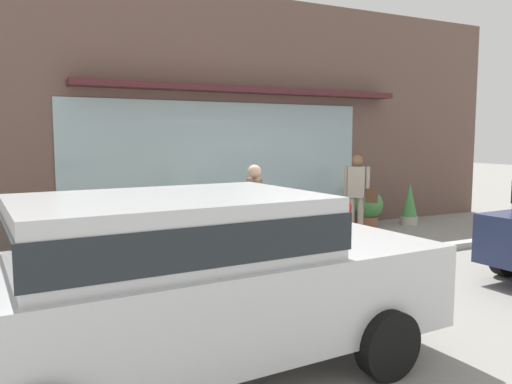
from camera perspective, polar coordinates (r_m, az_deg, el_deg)
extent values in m
plane|color=gray|center=(8.62, 7.80, -7.87)|extent=(60.00, 60.00, 0.00)
cube|color=#B2B2AD|center=(8.45, 8.58, -7.76)|extent=(14.00, 0.24, 0.12)
cube|color=brown|center=(11.16, -1.47, 8.46)|extent=(14.00, 0.36, 5.06)
cube|color=#9EB7BC|center=(10.75, -3.64, 4.00)|extent=(6.65, 0.03, 2.26)
cube|color=#4C1E23|center=(10.88, -0.67, 11.31)|extent=(7.25, 0.56, 0.12)
cube|color=#605E59|center=(11.11, -0.95, -3.70)|extent=(7.05, 0.20, 0.36)
cylinder|color=red|center=(10.02, 9.85, -5.76)|extent=(0.36, 0.36, 0.06)
cylinder|color=red|center=(9.95, 9.89, -3.85)|extent=(0.24, 0.24, 0.62)
sphere|color=red|center=(9.90, 9.93, -1.68)|extent=(0.27, 0.27, 0.27)
cylinder|color=red|center=(9.86, 9.14, -3.76)|extent=(0.10, 0.09, 0.09)
cylinder|color=red|center=(10.04, 10.62, -3.60)|extent=(0.10, 0.09, 0.09)
cylinder|color=red|center=(9.82, 10.44, -3.82)|extent=(0.09, 0.10, 0.09)
cylinder|color=#9E9384|center=(10.70, 11.61, -2.88)|extent=(0.12, 0.12, 0.85)
cylinder|color=#9E9384|center=(10.73, 10.66, -2.83)|extent=(0.12, 0.12, 0.85)
cube|color=#9E9384|center=(10.63, 11.22, 1.11)|extent=(0.38, 0.39, 0.64)
sphere|color=brown|center=(10.60, 11.27, 3.47)|extent=(0.23, 0.23, 0.23)
cylinder|color=#9E9384|center=(10.59, 12.40, 1.15)|extent=(0.08, 0.08, 0.61)
cylinder|color=#9E9384|center=(10.67, 10.05, 1.23)|extent=(0.08, 0.08, 0.61)
cube|color=#472D1E|center=(10.59, 12.83, -0.41)|extent=(0.24, 0.24, 0.28)
cylinder|color=#333847|center=(8.29, -0.05, -5.52)|extent=(0.12, 0.12, 0.81)
cylinder|color=#333847|center=(8.43, -0.31, -5.32)|extent=(0.12, 0.12, 0.81)
cube|color=brown|center=(8.24, -0.18, -0.59)|extent=(0.26, 0.32, 0.61)
sphere|color=tan|center=(8.20, -0.18, 2.31)|extent=(0.22, 0.22, 0.22)
cylinder|color=brown|center=(8.06, 0.15, -0.64)|extent=(0.08, 0.08, 0.58)
cylinder|color=brown|center=(8.43, -0.50, -0.34)|extent=(0.08, 0.08, 0.58)
cylinder|color=black|center=(8.60, 26.22, -6.32)|extent=(0.65, 0.21, 0.64)
cube|color=silver|center=(4.58, -6.81, -11.56)|extent=(4.58, 2.04, 0.77)
cube|color=silver|center=(4.35, -9.65, -4.05)|extent=(2.55, 1.79, 0.56)
cube|color=#1E2328|center=(4.35, -9.65, -4.05)|extent=(2.60, 1.82, 0.31)
cylinder|color=black|center=(6.09, 2.09, -10.80)|extent=(0.62, 0.21, 0.61)
cylinder|color=black|center=(4.71, 14.56, -16.20)|extent=(0.62, 0.21, 0.61)
cylinder|color=black|center=(5.27, -25.52, -14.16)|extent=(0.62, 0.21, 0.61)
cylinder|color=#33473D|center=(9.97, -9.23, -5.20)|extent=(0.51, 0.51, 0.26)
sphere|color=olive|center=(9.90, -9.27, -2.89)|extent=(0.65, 0.65, 0.65)
cylinder|color=#B7B2A3|center=(9.37, -21.09, -6.19)|extent=(0.33, 0.33, 0.29)
cone|color=#23562D|center=(9.27, -21.21, -3.00)|extent=(0.30, 0.30, 0.76)
cylinder|color=#B7B2A3|center=(12.75, 16.75, -3.05)|extent=(0.41, 0.41, 0.20)
cone|color=#4C934C|center=(12.69, 16.82, -0.84)|extent=(0.37, 0.37, 0.79)
cylinder|color=#9E6042|center=(12.26, 12.47, -3.22)|extent=(0.43, 0.43, 0.23)
sphere|color=#4C934C|center=(12.20, 12.52, -1.39)|extent=(0.66, 0.66, 0.66)
cylinder|color=#33473D|center=(10.46, -2.36, -4.71)|extent=(0.51, 0.51, 0.23)
cone|color=#23562D|center=(10.37, -2.37, -1.89)|extent=(0.46, 0.46, 0.81)
cylinder|color=#B7B2A3|center=(9.70, -14.26, -5.23)|extent=(0.25, 0.25, 0.40)
sphere|color=#23562D|center=(9.64, -14.32, -3.16)|extent=(0.37, 0.37, 0.37)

